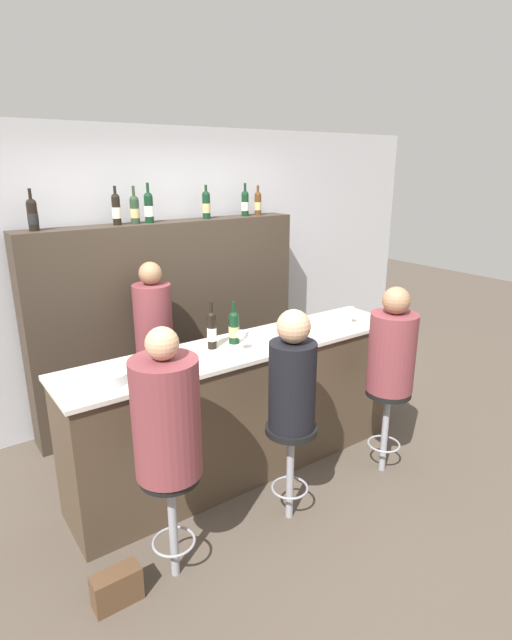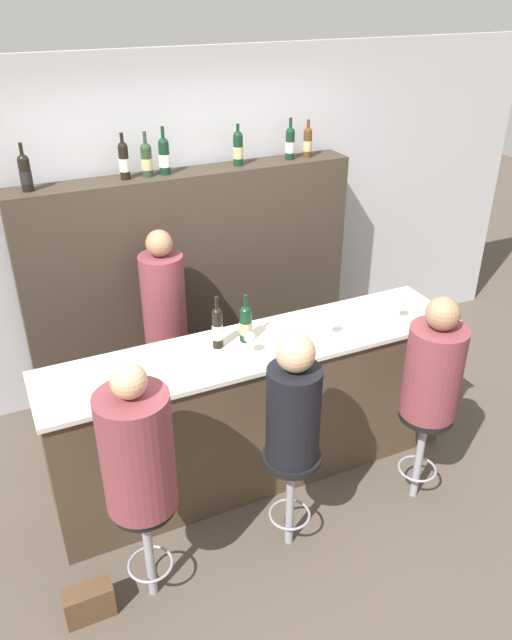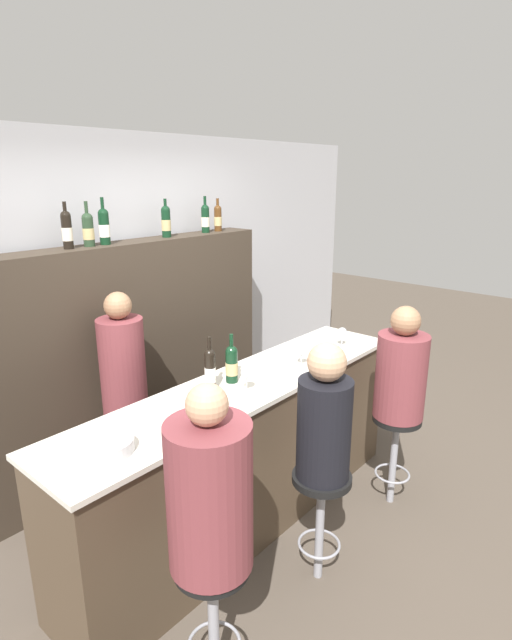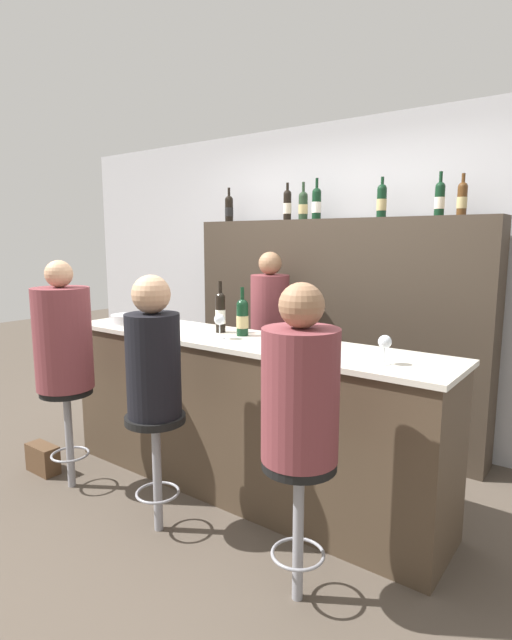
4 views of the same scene
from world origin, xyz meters
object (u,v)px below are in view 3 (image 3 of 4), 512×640
wine_bottle_backbar_1 (67,229)px  wine_bottle_backbar_3 (104,226)px  metal_bowl (107,445)px  bar_stool_middle (321,500)px  wine_bottle_backbar_2 (88,229)px  wine_glass_2 (342,333)px  wine_glass_1 (302,350)px  bartender (126,407)px  guest_seated_middle (324,419)px  wine_glass_0 (247,373)px  guest_seated_right (401,371)px  bar_stool_right (395,436)px  bar_stool_left (213,592)px  wine_bottle_counter_0 (210,369)px  wine_bottle_backbar_6 (218,218)px  wine_bottle_counter_1 (232,363)px  wine_bottle_backbar_4 (166,221)px  wine_bottle_backbar_5 (205,218)px  guest_seated_left (210,491)px

wine_bottle_backbar_1 → wine_bottle_backbar_3: (0.28, -0.00, 0.00)m
metal_bowl → bar_stool_middle: bearing=-32.6°
wine_bottle_backbar_2 → wine_glass_2: bearing=-45.4°
wine_glass_1 → metal_bowl: (-1.50, 0.05, -0.08)m
wine_glass_2 → bartender: bartender is taller
wine_bottle_backbar_1 → guest_seated_middle: bearing=-79.3°
wine_glass_0 → guest_seated_right: 1.09m
wine_bottle_backbar_1 → wine_glass_0: wine_bottle_backbar_1 is taller
wine_bottle_backbar_2 → wine_bottle_backbar_3: wine_bottle_backbar_3 is taller
bar_stool_right → wine_bottle_backbar_3: bearing=118.4°
metal_bowl → bar_stool_left: bearing=-81.4°
wine_bottle_counter_0 → bartender: bartender is taller
wine_bottle_backbar_1 → wine_bottle_backbar_3: size_ratio=0.95×
bar_stool_left → wine_glass_2: bearing=16.1°
wine_bottle_backbar_6 → wine_bottle_counter_1: bearing=-132.3°
wine_bottle_backbar_6 → wine_bottle_backbar_2: bearing=180.0°
wine_glass_1 → bar_stool_right: bearing=-56.0°
wine_bottle_counter_0 → wine_glass_0: bearing=-50.8°
wine_bottle_backbar_4 → wine_bottle_counter_0: bearing=-119.4°
wine_bottle_backbar_5 → bar_stool_left: size_ratio=0.45×
wine_bottle_counter_1 → wine_bottle_backbar_5: (0.87, 1.12, 0.78)m
wine_glass_2 → bar_stool_right: 0.84m
wine_bottle_backbar_4 → wine_bottle_counter_1: bearing=-111.6°
wine_glass_0 → bar_stool_right: size_ratio=0.23×
bar_stool_middle → bar_stool_right: (0.93, 0.00, 0.00)m
wine_bottle_backbar_2 → wine_bottle_backbar_5: (1.11, 0.00, 0.00)m
wine_bottle_backbar_4 → bartender: wine_bottle_backbar_4 is taller
wine_glass_2 → bar_stool_right: bearing=-104.9°
wine_bottle_counter_1 → wine_glass_2: 1.05m
wine_bottle_backbar_4 → metal_bowl: (-1.43, -1.24, -0.87)m
wine_glass_0 → wine_bottle_backbar_6: bearing=50.4°
wine_bottle_backbar_1 → wine_bottle_backbar_4: size_ratio=1.04×
wine_bottle_counter_0 → wine_glass_0: (0.14, -0.17, -0.02)m
guest_seated_left → bar_stool_right: (1.78, 0.00, -0.51)m
wine_bottle_counter_0 → wine_glass_2: 1.23m
wine_bottle_counter_1 → bar_stool_left: size_ratio=0.46×
wine_bottle_backbar_4 → wine_glass_2: 1.63m
wine_bottle_counter_1 → bar_stool_middle: bearing=-93.5°
wine_bottle_backbar_5 → bar_stool_middle: size_ratio=0.45×
wine_bottle_backbar_2 → wine_bottle_backbar_3: (0.13, -0.00, 0.01)m
wine_bottle_backbar_3 → bar_stool_left: bearing=-113.0°
bar_stool_right → guest_seated_left: bearing=180.0°
wine_bottle_counter_0 → wine_bottle_backbar_5: size_ratio=1.13×
metal_bowl → bar_stool_right: bearing=-17.8°
wine_bottle_backbar_3 → bartender: (-0.19, -0.38, -1.21)m
wine_glass_1 → wine_glass_2: (0.52, 0.00, -0.00)m
wine_bottle_counter_1 → bar_stool_middle: 0.96m
wine_glass_1 → metal_bowl: 1.50m
wine_glass_1 → wine_glass_2: wine_glass_1 is taller
wine_bottle_counter_1 → wine_bottle_backbar_6: size_ratio=1.12×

